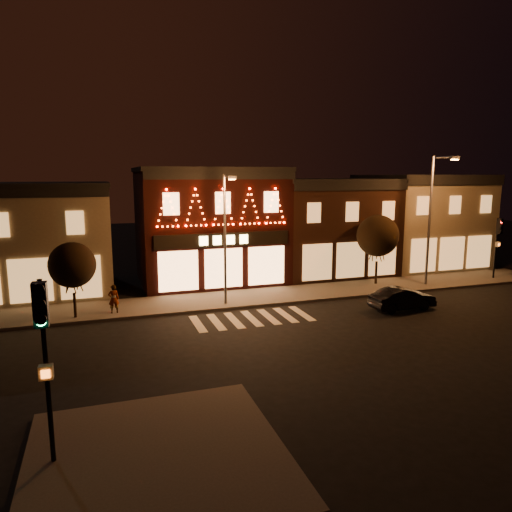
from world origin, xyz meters
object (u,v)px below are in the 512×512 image
traffic_signal_near (43,337)px  pedestrian (114,299)px  dark_sedan (402,299)px  streetlamp_mid (226,230)px

traffic_signal_near → pedestrian: 14.47m
dark_sedan → pedestrian: 16.56m
traffic_signal_near → pedestrian: traffic_signal_near is taller
dark_sedan → pedestrian: bearing=73.2°
traffic_signal_near → streetlamp_mid: 16.17m
streetlamp_mid → pedestrian: streetlamp_mid is taller
streetlamp_mid → pedestrian: bearing=178.0°
streetlamp_mid → dark_sedan: bearing=-20.7°
streetlamp_mid → pedestrian: (-6.43, 0.33, -3.68)m
pedestrian → dark_sedan: bearing=159.1°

